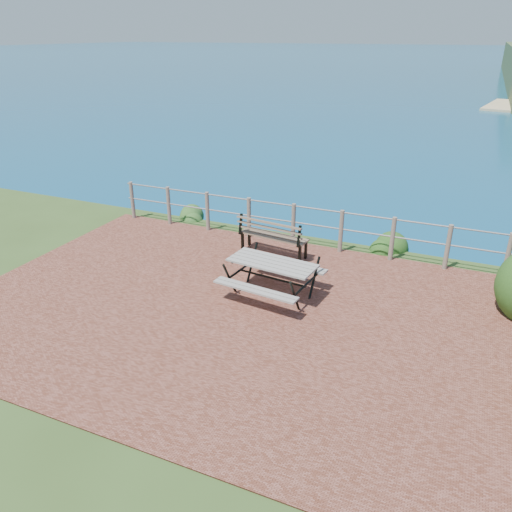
{
  "coord_description": "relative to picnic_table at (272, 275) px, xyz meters",
  "views": [
    {
      "loc": [
        3.6,
        -7.11,
        4.66
      ],
      "look_at": [
        0.13,
        0.85,
        0.75
      ],
      "focal_mm": 35.0,
      "sensor_mm": 36.0,
      "label": 1
    }
  ],
  "objects": [
    {
      "name": "shrub_lip_east",
      "position": [
        1.63,
        3.21,
        -0.45
      ],
      "size": [
        0.86,
        0.86,
        0.64
      ],
      "primitive_type": "ellipsoid",
      "color": "#214314",
      "rests_on": "ground"
    },
    {
      "name": "ocean",
      "position": [
        -0.49,
        199.21,
        -0.45
      ],
      "size": [
        1200.0,
        1200.0,
        0.0
      ],
      "primitive_type": "plane",
      "color": "#156E83",
      "rests_on": "ground"
    },
    {
      "name": "ground",
      "position": [
        -0.49,
        -0.79,
        -0.45
      ],
      "size": [
        10.0,
        7.0,
        0.12
      ],
      "primitive_type": "cube",
      "color": "brown",
      "rests_on": "ground"
    },
    {
      "name": "picnic_table",
      "position": [
        0.0,
        0.0,
        0.0
      ],
      "size": [
        1.72,
        1.43,
        0.7
      ],
      "rotation": [
        0.0,
        0.0,
        -0.12
      ],
      "color": "gray",
      "rests_on": "ground"
    },
    {
      "name": "shrub_lip_west",
      "position": [
        -3.75,
        3.33,
        -0.45
      ],
      "size": [
        0.68,
        0.68,
        0.39
      ],
      "primitive_type": "ellipsoid",
      "color": "#255921",
      "rests_on": "ground"
    },
    {
      "name": "safety_railing",
      "position": [
        -0.49,
        2.56,
        0.12
      ],
      "size": [
        9.4,
        0.1,
        1.0
      ],
      "color": "#6B5B4C",
      "rests_on": "ground"
    },
    {
      "name": "park_bench",
      "position": [
        -0.69,
        1.82,
        0.15
      ],
      "size": [
        1.63,
        0.6,
        0.9
      ],
      "rotation": [
        0.0,
        0.0,
        -0.13
      ],
      "color": "brown",
      "rests_on": "ground"
    }
  ]
}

